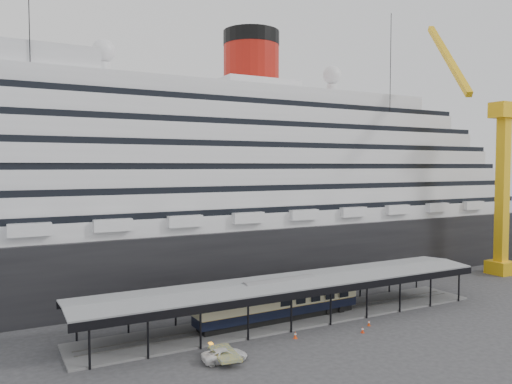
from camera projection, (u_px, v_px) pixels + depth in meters
ground at (316, 331)px, 59.90m from camera, size 200.00×200.00×0.00m
cruise_ship at (211, 174)px, 87.15m from camera, size 130.00×30.00×43.90m
platform_canopy at (293, 301)px, 64.18m from camera, size 56.00×9.18×5.30m
crane_yellow at (497, 165)px, 90.30m from camera, size 23.83×18.78×47.60m
port_truck at (225, 355)px, 50.43m from camera, size 4.85×2.61×1.29m
pullman_carriage at (279, 301)px, 63.18m from camera, size 22.89×3.65×22.40m
traffic_cone_left at (295, 335)px, 57.17m from camera, size 0.55×0.55×0.82m
traffic_cone_mid at (363, 330)px, 59.07m from camera, size 0.45×0.45×0.76m
traffic_cone_right at (369, 323)px, 61.69m from camera, size 0.45×0.45×0.74m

